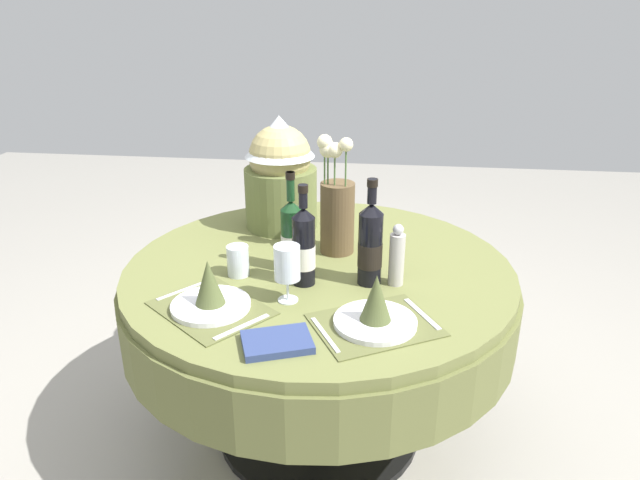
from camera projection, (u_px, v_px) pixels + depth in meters
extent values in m
plane|color=#9E998E|center=(319.00, 427.00, 2.31)|extent=(8.00, 8.00, 0.00)
cylinder|color=olive|center=(319.00, 270.00, 2.04)|extent=(1.36, 1.36, 0.04)
cylinder|color=#626738|center=(319.00, 301.00, 2.09)|extent=(1.39, 1.39, 0.21)
cylinder|color=black|center=(319.00, 352.00, 2.17)|extent=(0.12, 0.12, 0.65)
cylinder|color=black|center=(319.00, 424.00, 2.31)|extent=(0.79, 0.79, 0.03)
cube|color=brown|center=(211.00, 308.00, 1.74)|extent=(0.43, 0.42, 0.00)
cylinder|color=white|center=(211.00, 305.00, 1.74)|extent=(0.24, 0.24, 0.02)
cone|color=#4C562D|center=(209.00, 282.00, 1.71)|extent=(0.09, 0.09, 0.14)
cube|color=silver|center=(184.00, 290.00, 1.85)|extent=(0.13, 0.15, 0.00)
cube|color=silver|center=(242.00, 327.00, 1.64)|extent=(0.13, 0.16, 0.00)
cube|color=brown|center=(375.00, 325.00, 1.66)|extent=(0.42, 0.39, 0.00)
cylinder|color=white|center=(375.00, 322.00, 1.65)|extent=(0.24, 0.24, 0.02)
cone|color=#4C562D|center=(376.00, 298.00, 1.62)|extent=(0.09, 0.09, 0.14)
cube|color=silver|center=(325.00, 334.00, 1.60)|extent=(0.10, 0.17, 0.00)
cube|color=silver|center=(422.00, 314.00, 1.71)|extent=(0.10, 0.17, 0.00)
cylinder|color=brown|center=(337.00, 218.00, 2.09)|extent=(0.12, 0.12, 0.26)
sphere|color=beige|center=(328.00, 149.00, 1.98)|extent=(0.06, 0.06, 0.06)
cylinder|color=#4C7038|center=(328.00, 170.00, 2.01)|extent=(0.01, 0.01, 0.11)
sphere|color=beige|center=(325.00, 142.00, 1.97)|extent=(0.05, 0.05, 0.05)
cylinder|color=#4C7038|center=(325.00, 166.00, 2.00)|extent=(0.01, 0.01, 0.13)
sphere|color=beige|center=(346.00, 144.00, 1.95)|extent=(0.05, 0.05, 0.05)
cylinder|color=#4C7038|center=(346.00, 168.00, 1.98)|extent=(0.01, 0.01, 0.13)
sphere|color=beige|center=(335.00, 150.00, 1.97)|extent=(0.05, 0.05, 0.05)
cylinder|color=#4C7038|center=(335.00, 170.00, 2.00)|extent=(0.01, 0.01, 0.11)
cylinder|color=black|center=(370.00, 249.00, 1.86)|extent=(0.08, 0.08, 0.24)
cylinder|color=black|center=(370.00, 255.00, 1.86)|extent=(0.08, 0.08, 0.08)
cone|color=black|center=(372.00, 209.00, 1.80)|extent=(0.08, 0.08, 0.04)
cylinder|color=black|center=(372.00, 191.00, 1.78)|extent=(0.03, 0.03, 0.08)
cylinder|color=black|center=(373.00, 183.00, 1.77)|extent=(0.03, 0.03, 0.02)
cylinder|color=#143819|center=(292.00, 240.00, 1.96)|extent=(0.07, 0.07, 0.22)
cylinder|color=silver|center=(292.00, 245.00, 1.96)|extent=(0.07, 0.07, 0.07)
cone|color=#143819|center=(291.00, 205.00, 1.91)|extent=(0.07, 0.07, 0.03)
cylinder|color=#143819|center=(290.00, 186.00, 1.88)|extent=(0.03, 0.03, 0.10)
cylinder|color=black|center=(290.00, 176.00, 1.87)|extent=(0.03, 0.03, 0.02)
cylinder|color=black|center=(304.00, 251.00, 1.86)|extent=(0.07, 0.07, 0.23)
cylinder|color=silver|center=(304.00, 256.00, 1.86)|extent=(0.08, 0.08, 0.08)
cone|color=black|center=(303.00, 213.00, 1.81)|extent=(0.07, 0.07, 0.03)
cylinder|color=black|center=(303.00, 196.00, 1.79)|extent=(0.03, 0.03, 0.07)
cylinder|color=black|center=(303.00, 188.00, 1.78)|extent=(0.03, 0.03, 0.02)
cylinder|color=silver|center=(288.00, 300.00, 1.79)|extent=(0.06, 0.06, 0.00)
cylinder|color=silver|center=(288.00, 289.00, 1.78)|extent=(0.01, 0.01, 0.07)
cylinder|color=silver|center=(287.00, 263.00, 1.74)|extent=(0.08, 0.08, 0.11)
cylinder|color=silver|center=(238.00, 261.00, 1.94)|extent=(0.07, 0.07, 0.10)
cylinder|color=#B7B2AD|center=(397.00, 260.00, 1.86)|extent=(0.05, 0.05, 0.17)
sphere|color=#B7B7BC|center=(398.00, 230.00, 1.82)|extent=(0.04, 0.04, 0.04)
cube|color=navy|center=(277.00, 342.00, 1.56)|extent=(0.22, 0.19, 0.02)
cylinder|color=olive|center=(281.00, 198.00, 2.33)|extent=(0.29, 0.29, 0.24)
sphere|color=tan|center=(280.00, 156.00, 2.27)|extent=(0.25, 0.25, 0.25)
cone|color=silver|center=(279.00, 136.00, 2.24)|extent=(0.28, 0.28, 0.16)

